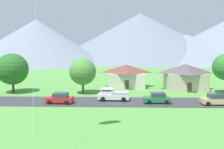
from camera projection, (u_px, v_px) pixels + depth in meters
The scene contains 12 objects.
road_strip at pixel (106, 102), 36.27m from camera, with size 160.00×6.71×0.08m, color #38383D.
mountain_far_east_ridge at pixel (185, 48), 153.39m from camera, with size 101.38×101.38×19.07m, color gray.
mountain_far_west_ridge at pixel (37, 42), 132.46m from camera, with size 84.05×84.05×26.61m, color gray.
mountain_central_ridge at pixel (140, 37), 174.03m from camera, with size 137.93×137.93×37.06m, color slate.
house_leftmost at pixel (126, 75), 50.97m from camera, with size 8.68×7.46×5.14m.
house_left_center at pixel (185, 76), 47.29m from camera, with size 8.65×7.29×5.53m.
tree_near_left at pixel (83, 72), 42.99m from camera, with size 5.22×5.22×6.90m.
tree_left_of_center at pixel (12, 69), 43.86m from camera, with size 6.24×6.24×7.84m.
parked_car_green_west_end at pixel (157, 98), 35.15m from camera, with size 4.22×2.13×1.68m.
parked_car_tan_mid_west at pixel (215, 99), 34.17m from camera, with size 4.22×2.12×1.68m.
parked_car_red_east_end at pixel (60, 98), 35.02m from camera, with size 4.27×2.21×1.68m.
pickup_truck_white_west_side at pixel (113, 95), 37.01m from camera, with size 5.26×2.45×1.99m.
Camera 1 is at (2.02, -4.42, 8.53)m, focal length 35.36 mm.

